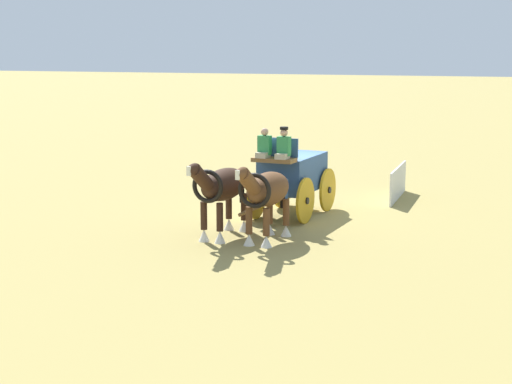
% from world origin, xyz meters
% --- Properties ---
extents(ground_plane, '(220.00, 220.00, 0.00)m').
position_xyz_m(ground_plane, '(0.00, 0.00, 0.00)').
color(ground_plane, '#9E8C4C').
extents(show_wagon, '(5.57, 2.00, 2.88)m').
position_xyz_m(show_wagon, '(0.16, -0.02, 1.27)').
color(show_wagon, '#2D4C7A').
rests_on(show_wagon, ground).
extents(draft_horse_near, '(3.01, 1.11, 2.22)m').
position_xyz_m(draft_horse_near, '(3.63, 0.27, 1.35)').
color(draft_horse_near, brown).
rests_on(draft_horse_near, ground).
extents(draft_horse_off, '(3.22, 1.10, 2.25)m').
position_xyz_m(draft_horse_off, '(3.50, -1.02, 1.38)').
color(draft_horse_off, '#331E14').
rests_on(draft_horse_off, ground).
extents(sponsor_banner, '(3.20, 0.07, 1.10)m').
position_xyz_m(sponsor_banner, '(-3.71, 2.68, 0.55)').
color(sponsor_banner, silver).
rests_on(sponsor_banner, ground).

